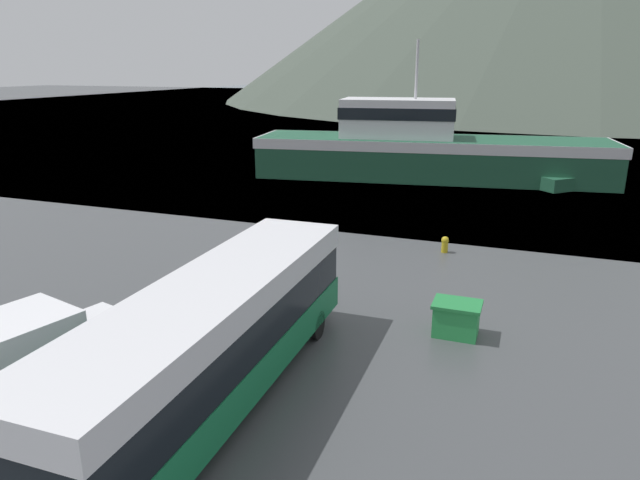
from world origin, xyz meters
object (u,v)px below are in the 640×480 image
tour_bus (215,335)px  storage_bin (456,318)px  small_boat (523,176)px  fishing_boat (425,148)px  delivery_van (11,363)px

tour_bus → storage_bin: bearing=48.0°
small_boat → storage_bin: bearing=-136.3°
storage_bin → small_boat: storage_bin is taller
fishing_boat → small_boat: size_ratio=3.74×
delivery_van → fishing_boat: fishing_boat is taller
tour_bus → small_boat: bearing=78.1°
tour_bus → fishing_boat: bearing=90.5°
tour_bus → delivery_van: 4.95m
fishing_boat → small_boat: fishing_boat is taller
tour_bus → storage_bin: 7.87m
storage_bin → fishing_boat: bearing=102.8°
delivery_van → storage_bin: delivery_van is taller
delivery_van → fishing_boat: 34.15m
tour_bus → storage_bin: tour_bus is taller
tour_bus → small_boat: tour_bus is taller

